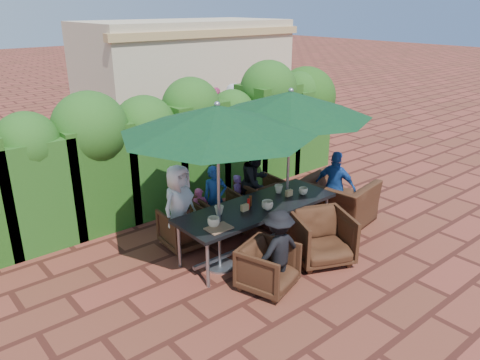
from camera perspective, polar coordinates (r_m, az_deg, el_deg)
ground at (r=7.58m, az=1.30°, el=-8.02°), size 80.00×80.00×0.00m
dining_table at (r=7.18m, az=2.14°, el=-3.70°), size 2.62×0.90×0.75m
umbrella_left at (r=6.19m, az=-2.78°, el=7.33°), size 2.64×2.64×2.46m
umbrella_right at (r=7.23m, az=6.17°, el=9.18°), size 2.50×2.50×2.46m
chair_far_left at (r=7.48m, az=-6.80°, el=-5.62°), size 0.72×0.68×0.69m
chair_far_mid at (r=7.86m, az=-2.37°, el=-3.96°), size 0.79×0.75×0.73m
chair_far_right at (r=8.45m, az=2.64°, el=-1.99°), size 0.79×0.75×0.77m
chair_near_left at (r=6.39m, az=3.46°, el=-10.31°), size 0.85×0.82×0.70m
chair_near_right at (r=7.09m, az=9.97°, el=-6.67°), size 1.05×1.03×0.84m
chair_end_right at (r=8.42m, az=11.90°, el=-1.62°), size 0.94×1.27×1.02m
adult_far_left at (r=7.39m, az=-7.45°, el=-3.17°), size 0.75×0.56×1.35m
adult_far_mid at (r=7.89m, az=-3.07°, el=-2.27°), size 0.51×0.47×1.13m
adult_far_right at (r=8.26m, az=1.91°, el=-0.27°), size 0.75×0.57×1.38m
adult_near_left at (r=6.30m, az=4.63°, el=-8.52°), size 0.75×0.37×1.14m
adult_end_right at (r=8.37m, az=11.53°, el=-0.79°), size 0.58×0.82×1.27m
child_left at (r=7.83m, az=-4.90°, el=-3.83°), size 0.34×0.31×0.80m
child_right at (r=8.32m, az=-0.19°, el=-2.11°), size 0.35×0.32×0.83m
pedestrian_a at (r=11.40m, az=-5.96°, el=6.72°), size 1.79×1.00×1.82m
pedestrian_b at (r=12.04m, az=-3.30°, el=7.22°), size 0.83×0.54×1.69m
pedestrian_c at (r=12.46m, az=-0.65°, el=7.77°), size 1.20×0.87×1.71m
cup_a at (r=6.49m, az=-3.23°, el=-5.13°), size 0.18×0.18×0.14m
cup_b at (r=6.85m, az=-2.57°, el=-3.69°), size 0.14×0.14×0.13m
cup_c at (r=7.01m, az=3.36°, el=-3.07°), size 0.18×0.18×0.14m
cup_d at (r=7.64m, az=4.73°, el=-1.10°), size 0.14×0.14×0.13m
cup_e at (r=7.62m, az=7.70°, el=-1.34°), size 0.15×0.15×0.12m
ketchup_bottle at (r=7.01m, az=1.05°, el=-2.92°), size 0.04×0.04×0.17m
sauce_bottle at (r=7.11m, az=1.27°, el=-2.57°), size 0.04×0.04×0.17m
serving_tray at (r=6.45m, az=-2.60°, el=-5.89°), size 0.35×0.25×0.02m
number_block_left at (r=6.96m, az=0.58°, el=-3.38°), size 0.12×0.06×0.10m
number_block_right at (r=7.53m, az=5.99°, el=-1.58°), size 0.12×0.06×0.10m
hedge_wall at (r=8.72m, az=-9.96°, el=5.01°), size 9.10×1.60×2.55m
building at (r=14.49m, az=-6.65°, el=12.48°), size 6.20×3.08×3.20m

